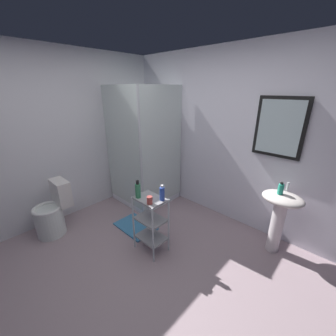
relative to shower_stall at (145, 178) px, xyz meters
name	(u,v)px	position (x,y,z in m)	size (l,w,h in m)	color
ground_plane	(134,282)	(1.22, -1.23, -0.47)	(4.20, 4.20, 0.02)	#A38B93
wall_back	(230,139)	(1.23, 0.62, 0.79)	(4.20, 0.14, 2.50)	white
wall_left	(49,140)	(-0.63, -1.23, 0.79)	(0.10, 4.20, 2.50)	white
shower_stall	(145,178)	(0.00, 0.00, 0.00)	(0.92, 0.92, 2.00)	white
pedestal_sink	(280,211)	(2.13, 0.29, 0.12)	(0.46, 0.37, 0.81)	white
sink_faucet	(288,186)	(2.13, 0.41, 0.40)	(0.03, 0.03, 0.10)	silver
toilet	(53,213)	(-0.26, -1.48, -0.15)	(0.37, 0.49, 0.76)	white
storage_cart	(151,220)	(0.99, -0.76, -0.03)	(0.38, 0.28, 0.74)	silver
hand_soap_bottle	(281,189)	(2.10, 0.25, 0.41)	(0.06, 0.06, 0.15)	#2DBC99
body_wash_bottle_green	(138,190)	(0.88, -0.84, 0.37)	(0.06, 0.06, 0.22)	#399560
shampoo_bottle_blue	(162,193)	(1.13, -0.69, 0.36)	(0.06, 0.06, 0.19)	#294AB4
rinse_cup	(150,200)	(1.08, -0.85, 0.32)	(0.06, 0.06, 0.09)	#B24742
bath_mat	(136,226)	(0.48, -0.62, -0.45)	(0.60, 0.40, 0.02)	teal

